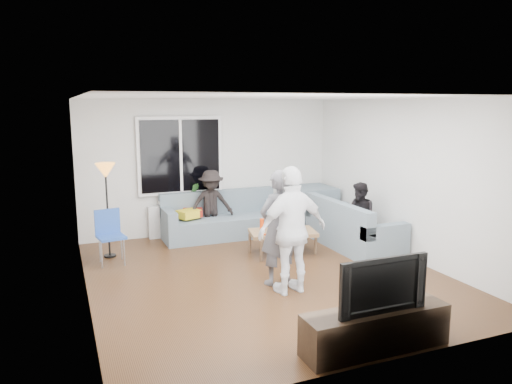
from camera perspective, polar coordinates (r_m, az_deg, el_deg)
name	(u,v)px	position (r m, az deg, el deg)	size (l,w,h in m)	color
floor	(265,276)	(7.42, 1.04, -9.76)	(5.00, 5.50, 0.04)	#56351C
ceiling	(266,96)	(6.97, 1.11, 11.10)	(5.00, 5.50, 0.04)	white
wall_back	(210,167)	(9.66, -5.41, 2.95)	(5.00, 0.04, 2.60)	silver
wall_front	(382,236)	(4.71, 14.48, -5.01)	(5.00, 0.04, 2.60)	silver
wall_left	(81,202)	(6.52, -19.73, -1.10)	(0.04, 5.50, 2.60)	silver
wall_right	(407,179)	(8.38, 17.13, 1.44)	(0.04, 5.50, 2.60)	silver
window_frame	(180,156)	(9.40, -8.81, 4.21)	(1.62, 0.06, 1.47)	white
window_glass	(181,156)	(9.36, -8.75, 4.19)	(1.50, 0.02, 1.35)	black
window_mullion	(181,156)	(9.35, -8.73, 4.18)	(0.05, 0.03, 1.35)	white
radiator	(182,220)	(9.56, -8.55, -3.22)	(1.30, 0.12, 0.62)	silver
potted_plant	(194,193)	(9.48, -7.27, -0.15)	(0.22, 0.18, 0.40)	#31692A
vase	(162,202)	(9.37, -10.86, -1.11)	(0.16, 0.16, 0.17)	silver
sofa_back_section	(223,215)	(9.37, -3.81, -2.69)	(2.30, 0.85, 0.85)	slate
sofa_right_section	(354,224)	(8.84, 11.29, -3.65)	(0.85, 2.00, 0.85)	slate
sofa_corner	(311,207)	(10.10, 6.42, -1.78)	(0.85, 0.85, 0.85)	slate
cushion_yellow	(189,214)	(9.15, -7.85, -2.54)	(0.38, 0.32, 0.14)	yellow
cushion_red	(193,213)	(9.25, -7.38, -2.39)	(0.36, 0.30, 0.13)	maroon
coffee_table	(283,242)	(8.36, 3.11, -5.87)	(1.10, 0.60, 0.40)	#966F48
pitcher	(278,227)	(8.24, 2.58, -4.03)	(0.17, 0.17, 0.17)	maroon
side_chair	(111,238)	(8.10, -16.48, -5.12)	(0.40, 0.40, 0.86)	#2750AC
floor_lamp	(108,211)	(8.41, -16.88, -2.13)	(0.32, 0.32, 1.56)	orange
player_left	(278,227)	(6.85, 2.54, -4.14)	(0.59, 0.39, 1.63)	#545459
player_right	(293,230)	(6.53, 4.27, -4.48)	(1.01, 0.42, 1.72)	white
spectator_right	(360,217)	(8.65, 12.00, -2.83)	(0.58, 0.45, 1.19)	black
spectator_back	(211,204)	(9.28, -5.22, -1.42)	(0.84, 0.48, 1.30)	black
tv_console	(375,329)	(5.39, 13.73, -15.27)	(1.60, 0.40, 0.44)	#312518
television	(378,282)	(5.19, 13.97, -10.17)	(1.01, 0.13, 0.58)	black
bottle_b	(280,227)	(8.14, 2.84, -4.05)	(0.08, 0.08, 0.22)	#1A8F22
bottle_c	(282,222)	(8.44, 3.06, -3.54)	(0.07, 0.07, 0.22)	#301E0A
bottle_e	(297,221)	(8.55, 4.77, -3.39)	(0.07, 0.07, 0.22)	black
bottle_a	(262,225)	(8.28, 0.69, -3.82)	(0.07, 0.07, 0.21)	#F4450E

